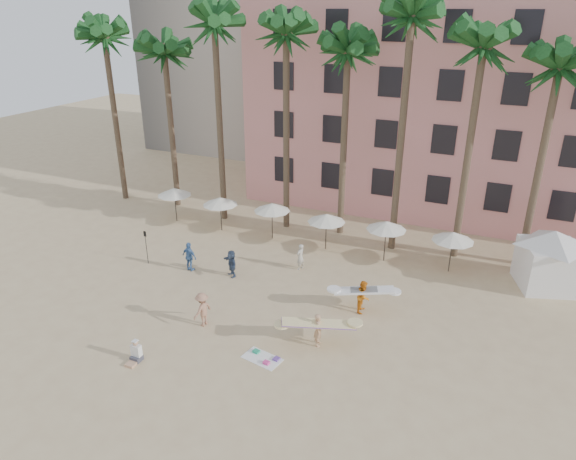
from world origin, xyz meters
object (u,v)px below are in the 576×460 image
at_px(carrier_white, 364,295).
at_px(pink_hotel, 487,105).
at_px(carrier_yellow, 318,327).
at_px(cabana, 551,254).

bearing_deg(carrier_white, pink_hotel, 79.90).
distance_m(pink_hotel, carrier_white, 21.38).
bearing_deg(carrier_yellow, carrier_white, 73.58).
relative_size(pink_hotel, cabana, 6.15).
xyz_separation_m(pink_hotel, carrier_white, (-3.54, -19.88, -7.04)).
bearing_deg(carrier_white, carrier_yellow, -106.42).
relative_size(cabana, carrier_yellow, 1.65).
height_order(pink_hotel, cabana, pink_hotel).
xyz_separation_m(cabana, carrier_yellow, (-10.00, -10.65, -1.09)).
distance_m(pink_hotel, carrier_yellow, 25.09).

